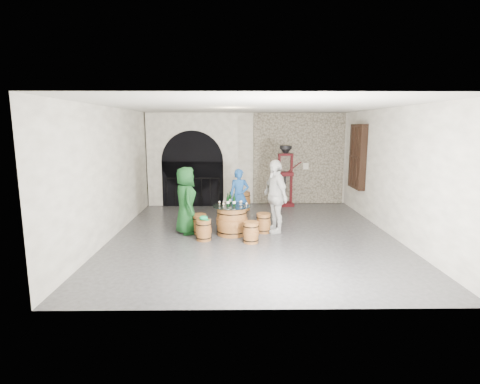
{
  "coord_description": "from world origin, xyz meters",
  "views": [
    {
      "loc": [
        -0.44,
        -9.25,
        2.73
      ],
      "look_at": [
        -0.32,
        0.31,
        1.05
      ],
      "focal_mm": 28.0,
      "sensor_mm": 36.0,
      "label": 1
    }
  ],
  "objects_px": {
    "barrel_stool_near_right": "(251,232)",
    "person_green": "(186,200)",
    "barrel_stool_left": "(200,224)",
    "barrel_stool_right": "(263,223)",
    "corking_press": "(285,171)",
    "wine_bottle_left": "(228,201)",
    "person_blue": "(239,196)",
    "wine_bottle_right": "(230,199)",
    "barrel_stool_near_left": "(204,230)",
    "person_white": "(275,196)",
    "barrel_table": "(232,220)",
    "side_barrel": "(244,201)",
    "barrel_stool_far": "(237,217)"
  },
  "relations": [
    {
      "from": "person_white",
      "to": "corking_press",
      "type": "bearing_deg",
      "value": 146.47
    },
    {
      "from": "barrel_stool_right",
      "to": "wine_bottle_left",
      "type": "relative_size",
      "value": 1.57
    },
    {
      "from": "person_green",
      "to": "barrel_stool_right",
      "type": "bearing_deg",
      "value": -104.59
    },
    {
      "from": "person_blue",
      "to": "wine_bottle_right",
      "type": "distance_m",
      "value": 1.11
    },
    {
      "from": "person_blue",
      "to": "wine_bottle_right",
      "type": "bearing_deg",
      "value": -100.46
    },
    {
      "from": "barrel_stool_right",
      "to": "barrel_stool_near_left",
      "type": "height_order",
      "value": "same"
    },
    {
      "from": "side_barrel",
      "to": "barrel_stool_far",
      "type": "bearing_deg",
      "value": -96.73
    },
    {
      "from": "person_green",
      "to": "side_barrel",
      "type": "height_order",
      "value": "person_green"
    },
    {
      "from": "person_green",
      "to": "wine_bottle_left",
      "type": "height_order",
      "value": "person_green"
    },
    {
      "from": "barrel_table",
      "to": "barrel_stool_left",
      "type": "xyz_separation_m",
      "value": [
        -0.83,
        0.08,
        -0.12
      ]
    },
    {
      "from": "barrel_stool_near_right",
      "to": "barrel_stool_near_left",
      "type": "distance_m",
      "value": 1.15
    },
    {
      "from": "barrel_stool_far",
      "to": "barrel_stool_right",
      "type": "distance_m",
      "value": 0.96
    },
    {
      "from": "wine_bottle_left",
      "to": "side_barrel",
      "type": "height_order",
      "value": "wine_bottle_left"
    },
    {
      "from": "barrel_stool_right",
      "to": "person_green",
      "type": "xyz_separation_m",
      "value": [
        -1.99,
        -0.04,
        0.61
      ]
    },
    {
      "from": "person_green",
      "to": "person_white",
      "type": "relative_size",
      "value": 0.91
    },
    {
      "from": "person_blue",
      "to": "wine_bottle_left",
      "type": "xyz_separation_m",
      "value": [
        -0.3,
        -1.33,
        0.11
      ]
    },
    {
      "from": "barrel_stool_left",
      "to": "person_green",
      "type": "distance_m",
      "value": 0.7
    },
    {
      "from": "barrel_stool_near_right",
      "to": "side_barrel",
      "type": "bearing_deg",
      "value": 91.42
    },
    {
      "from": "barrel_stool_near_right",
      "to": "person_green",
      "type": "xyz_separation_m",
      "value": [
        -1.63,
        0.82,
        0.61
      ]
    },
    {
      "from": "barrel_table",
      "to": "barrel_stool_near_left",
      "type": "distance_m",
      "value": 0.85
    },
    {
      "from": "barrel_stool_near_right",
      "to": "side_barrel",
      "type": "distance_m",
      "value": 3.57
    },
    {
      "from": "barrel_stool_left",
      "to": "wine_bottle_left",
      "type": "relative_size",
      "value": 1.57
    },
    {
      "from": "person_green",
      "to": "person_blue",
      "type": "height_order",
      "value": "person_green"
    },
    {
      "from": "barrel_stool_near_left",
      "to": "barrel_table",
      "type": "bearing_deg",
      "value": 36.04
    },
    {
      "from": "barrel_stool_left",
      "to": "wine_bottle_left",
      "type": "height_order",
      "value": "wine_bottle_left"
    },
    {
      "from": "barrel_stool_right",
      "to": "wine_bottle_left",
      "type": "height_order",
      "value": "wine_bottle_left"
    },
    {
      "from": "barrel_table",
      "to": "barrel_stool_near_left",
      "type": "xyz_separation_m",
      "value": [
        -0.68,
        -0.49,
        -0.12
      ]
    },
    {
      "from": "person_green",
      "to": "person_white",
      "type": "distance_m",
      "value": 2.29
    },
    {
      "from": "barrel_stool_far",
      "to": "barrel_stool_left",
      "type": "bearing_deg",
      "value": -142.34
    },
    {
      "from": "person_blue",
      "to": "wine_bottle_left",
      "type": "relative_size",
      "value": 4.74
    },
    {
      "from": "barrel_stool_near_right",
      "to": "person_green",
      "type": "distance_m",
      "value": 1.92
    },
    {
      "from": "barrel_stool_near_right",
      "to": "person_green",
      "type": "relative_size",
      "value": 0.3
    },
    {
      "from": "person_white",
      "to": "corking_press",
      "type": "distance_m",
      "value": 3.36
    },
    {
      "from": "barrel_stool_near_left",
      "to": "barrel_stool_left",
      "type": "bearing_deg",
      "value": 105.14
    },
    {
      "from": "barrel_table",
      "to": "barrel_stool_near_right",
      "type": "distance_m",
      "value": 0.85
    },
    {
      "from": "barrel_stool_left",
      "to": "person_green",
      "type": "height_order",
      "value": "person_green"
    },
    {
      "from": "person_green",
      "to": "side_barrel",
      "type": "bearing_deg",
      "value": -45.18
    },
    {
      "from": "barrel_stool_right",
      "to": "barrel_stool_near_left",
      "type": "distance_m",
      "value": 1.64
    },
    {
      "from": "barrel_stool_right",
      "to": "person_blue",
      "type": "bearing_deg",
      "value": 119.01
    },
    {
      "from": "barrel_stool_near_left",
      "to": "side_barrel",
      "type": "relative_size",
      "value": 0.85
    },
    {
      "from": "barrel_stool_right",
      "to": "person_blue",
      "type": "distance_m",
      "value": 1.38
    },
    {
      "from": "corking_press",
      "to": "wine_bottle_left",
      "type": "bearing_deg",
      "value": -125.96
    },
    {
      "from": "barrel_stool_far",
      "to": "wine_bottle_right",
      "type": "height_order",
      "value": "wine_bottle_right"
    },
    {
      "from": "barrel_stool_right",
      "to": "person_green",
      "type": "height_order",
      "value": "person_green"
    },
    {
      "from": "barrel_stool_far",
      "to": "barrel_stool_right",
      "type": "bearing_deg",
      "value": -43.86
    },
    {
      "from": "person_blue",
      "to": "barrel_stool_right",
      "type": "bearing_deg",
      "value": -58.6
    },
    {
      "from": "wine_bottle_right",
      "to": "barrel_stool_right",
      "type": "bearing_deg",
      "value": -2.73
    },
    {
      "from": "wine_bottle_right",
      "to": "barrel_stool_near_right",
      "type": "bearing_deg",
      "value": -60.9
    },
    {
      "from": "barrel_stool_near_right",
      "to": "wine_bottle_left",
      "type": "height_order",
      "value": "wine_bottle_left"
    },
    {
      "from": "barrel_stool_right",
      "to": "side_barrel",
      "type": "height_order",
      "value": "side_barrel"
    }
  ]
}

